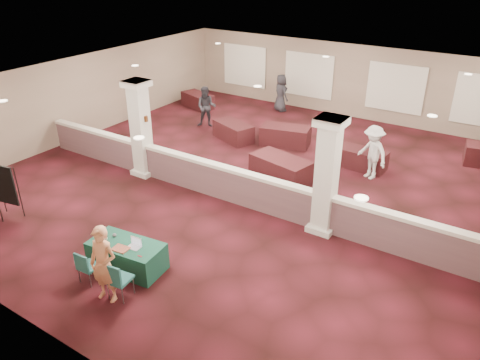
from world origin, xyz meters
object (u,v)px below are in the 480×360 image
Objects in this scene: far_table_front_right at (362,159)px; attendee_b at (372,152)px; far_table_front_left at (233,131)px; far_table_back_center at (285,136)px; near_table at (127,256)px; attendee_a at (206,107)px; conf_chair_side at (86,265)px; conf_chair_main at (117,278)px; attendee_c at (328,157)px; woman at (104,264)px; easel_board at (2,185)px; far_table_back_left at (198,100)px; attendee_d at (281,93)px; far_table_front_center at (281,169)px.

attendee_b is (0.50, -0.60, 0.58)m from far_table_front_right.
far_table_front_left is at bearing -156.91° from attendee_b.
far_table_back_center reaches higher than far_table_front_left.
attendee_a is at bearing 109.01° from near_table.
far_table_front_right is at bearing 68.38° from conf_chair_side.
attendee_c is (1.40, 7.98, 0.23)m from conf_chair_main.
woman is at bearing -103.41° from far_table_front_right.
woman is at bearing -84.58° from far_table_back_center.
far_table_front_left is at bearing 100.70° from conf_chair_main.
conf_chair_side is 9.90m from far_table_front_right.
near_table is at bearing -8.64° from easel_board.
conf_chair_main reaches higher than near_table.
far_table_back_left is at bearing 112.28° from conf_chair_main.
attendee_b is (3.55, 8.83, 0.42)m from conf_chair_side.
far_table_front_left is 5.75m from attendee_b.
near_table is 1.08× the size of far_table_back_left.
far_table_front_right is at bearing 66.53° from woman.
far_table_back_left is 6.11m from far_table_back_center.
conf_chair_side is at bearing -63.28° from far_table_back_left.
attendee_c is (6.35, -1.90, -0.08)m from attendee_a.
woman reaches higher than conf_chair_main.
attendee_d is (-4.73, 5.50, 0.07)m from attendee_c.
woman reaches higher than far_table_front_right.
attendee_b reaches higher than far_table_back_left.
far_table_front_center is 7.38m from attendee_d.
attendee_c is (8.32, -3.84, 0.45)m from far_table_back_left.
far_table_front_right is at bearing -29.37° from attendee_a.
attendee_c is at bearing 68.79° from woman.
conf_chair_main is 8.11m from attendee_c.
easel_board is 11.24m from far_table_back_left.
far_table_front_left is 1.00× the size of attendee_d.
near_table is 8.94m from far_table_back_center.
conf_chair_main is 9.20m from attendee_b.
far_table_front_center is at bearing 165.56° from attendee_c.
far_table_back_left is (-9.00, 2.40, -0.00)m from far_table_front_right.
conf_chair_side is 0.45× the size of far_table_back_center.
attendee_a reaches higher than conf_chair_side.
woman is 1.15× the size of attendee_c.
conf_chair_main is at bearing 133.22° from attendee_d.
far_table_back_center reaches higher than far_table_front_right.
far_table_front_left is 0.94× the size of attendee_b.
woman is (0.43, -1.03, 0.56)m from near_table.
attendee_d reaches higher than far_table_back_center.
conf_chair_side reaches higher than far_table_back_left.
attendee_b is (2.77, 8.94, 0.01)m from woman.
attendee_d is (-2.36, 13.48, 0.36)m from conf_chair_side.
woman is 1.04× the size of attendee_a.
attendee_c reaches higher than far_table_front_center.
far_table_front_center is 3.06m from far_table_front_right.
attendee_d is at bearing 40.25° from attendee_a.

